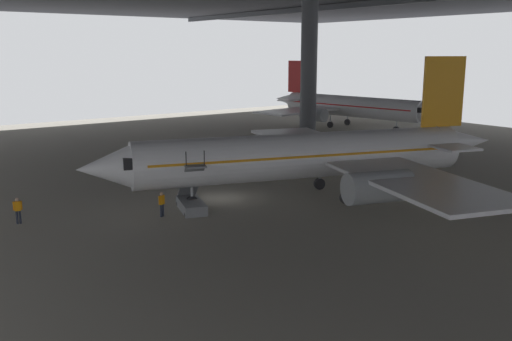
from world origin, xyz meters
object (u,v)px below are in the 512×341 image
at_px(airplane_main, 311,155).
at_px(airplane_distant, 348,106).
at_px(crew_worker_near_nose, 18,209).
at_px(boarding_stairs, 191,201).
at_px(crew_worker_by_stairs, 162,203).

xyz_separation_m(airplane_main, airplane_distant, (-26.46, 30.67, -0.20)).
bearing_deg(airplane_main, crew_worker_near_nose, -107.84).
relative_size(airplane_main, crew_worker_near_nose, 18.58).
bearing_deg(boarding_stairs, crew_worker_near_nose, -110.47).
height_order(boarding_stairs, crew_worker_by_stairs, boarding_stairs).
xyz_separation_m(crew_worker_near_nose, airplane_distant, (-20.30, 49.84, 2.07)).
bearing_deg(boarding_stairs, crew_worker_by_stairs, -88.84).
relative_size(crew_worker_near_nose, crew_worker_by_stairs, 1.03).
bearing_deg(crew_worker_near_nose, airplane_main, 72.16).
relative_size(crew_worker_by_stairs, airplane_distant, 0.06).
bearing_deg(boarding_stairs, airplane_distant, 121.48).
relative_size(airplane_main, boarding_stairs, 7.19).
bearing_deg(crew_worker_near_nose, airplane_distant, 112.16).
height_order(airplane_main, crew_worker_by_stairs, airplane_main).
xyz_separation_m(boarding_stairs, crew_worker_by_stairs, (0.05, -2.27, 0.24)).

